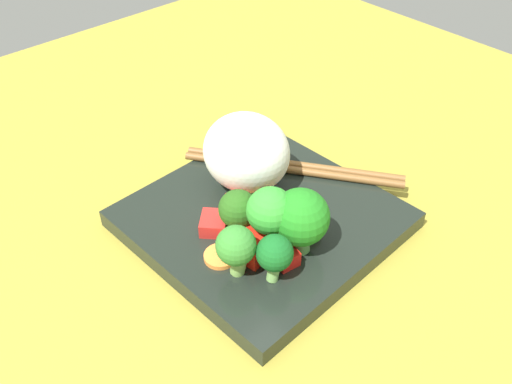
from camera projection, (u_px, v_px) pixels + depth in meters
ground_plane at (262, 233)px, 58.20cm from camera, size 110.00×110.00×2.00cm
square_plate at (262, 219)px, 56.96cm from camera, size 24.04×24.04×1.89cm
rice_mound at (246, 152)px, 57.23cm from camera, size 9.99×10.64×8.20cm
broccoli_floret_0 at (270, 213)px, 50.17cm from camera, size 4.41×4.41×6.69cm
broccoli_floret_1 at (238, 210)px, 52.19cm from camera, size 3.70×3.70×5.00cm
broccoli_floret_2 at (275, 254)px, 48.01cm from camera, size 3.29×3.29×4.67cm
broccoli_floret_3 at (236, 247)px, 48.08cm from camera, size 3.57×3.57×5.32cm
broccoli_floret_4 at (300, 218)px, 50.21cm from camera, size 5.33×5.33×6.60cm
carrot_slice_0 at (220, 256)px, 51.39cm from camera, size 4.32×4.32×0.47cm
carrot_slice_1 at (265, 209)px, 56.46cm from camera, size 3.56×3.56×0.40cm
carrot_slice_2 at (278, 225)px, 54.61cm from camera, size 2.22×2.22×0.47cm
pepper_chunk_0 at (284, 255)px, 50.79cm from camera, size 2.35×2.92×1.53cm
pepper_chunk_1 at (252, 247)px, 51.10cm from camera, size 3.30×3.41×2.19cm
pepper_chunk_2 at (214, 223)px, 54.06cm from camera, size 3.80×3.78×1.44cm
pepper_chunk_3 at (235, 206)px, 56.13cm from camera, size 2.88×3.13×1.27cm
pepper_chunk_4 at (297, 213)px, 55.17cm from camera, size 2.56×1.97×1.47cm
chicken_piece_0 at (309, 225)px, 53.53cm from camera, size 3.36×3.44×1.89cm
chopstick_pair at (293, 167)px, 61.39cm from camera, size 15.23×20.75×0.84cm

